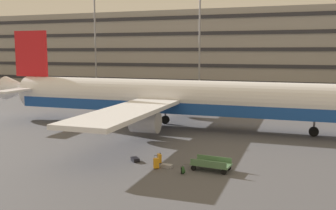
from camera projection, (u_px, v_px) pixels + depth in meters
ground_plane at (129, 122)px, 43.65m from camera, size 600.00×600.00×0.00m
terminal_structure at (221, 50)px, 88.29m from camera, size 175.63×18.06×16.55m
airliner at (170, 98)px, 40.62m from camera, size 42.08×34.09×10.25m
light_mast_left at (95, 26)px, 83.04m from camera, size 1.80×0.50×22.92m
light_mast_center_left at (200, 25)px, 75.34m from camera, size 1.80×0.50×22.59m
suitcase_black at (159, 158)px, 27.67m from camera, size 0.42×0.45×0.75m
suitcase_navy at (135, 160)px, 28.15m from camera, size 0.86×0.87×0.26m
suitcase_small at (156, 163)px, 26.37m from camera, size 0.46×0.43×0.91m
suitcase_purple at (167, 166)px, 26.66m from camera, size 0.82×0.46×0.22m
backpack_scuffed at (183, 170)px, 25.24m from camera, size 0.39×0.43×0.57m
baggage_cart at (211, 164)px, 25.99m from camera, size 3.35×1.53×0.82m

